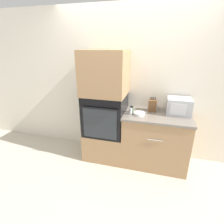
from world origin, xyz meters
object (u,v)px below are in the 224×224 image
Objects in this scene: microwave at (179,106)px; condiment_jar_near at (131,111)px; condiment_jar_mid at (132,109)px; bowl at (139,114)px; wall_oven at (105,114)px; knife_block at (152,105)px.

microwave is 0.74m from condiment_jar_near.
microwave is 0.72m from condiment_jar_mid.
bowl is 1.61× the size of condiment_jar_mid.
wall_oven is 0.58m from bowl.
condiment_jar_mid is (0.44, 0.00, 0.12)m from wall_oven.
bowl is (-0.18, -0.23, -0.07)m from knife_block.
wall_oven is 6.24× the size of condiment_jar_mid.
bowl is at bearing -6.55° from wall_oven.
wall_oven is at bearing -167.52° from knife_block.
wall_oven is at bearing 170.02° from condiment_jar_near.
condiment_jar_mid is at bearing -152.75° from knife_block.
wall_oven is 0.79m from knife_block.
wall_oven is 2.92× the size of knife_block.
condiment_jar_near is at bearing -164.07° from microwave.
condiment_jar_mid is at bearing 88.44° from condiment_jar_near.
condiment_jar_mid is at bearing -170.27° from microwave.
wall_oven is 1.17m from microwave.
wall_oven is at bearing 173.45° from bowl.
knife_block reaches higher than bowl.
bowl is at bearing -161.69° from microwave.
microwave reaches higher than condiment_jar_mid.
condiment_jar_mid is at bearing 0.64° from wall_oven.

